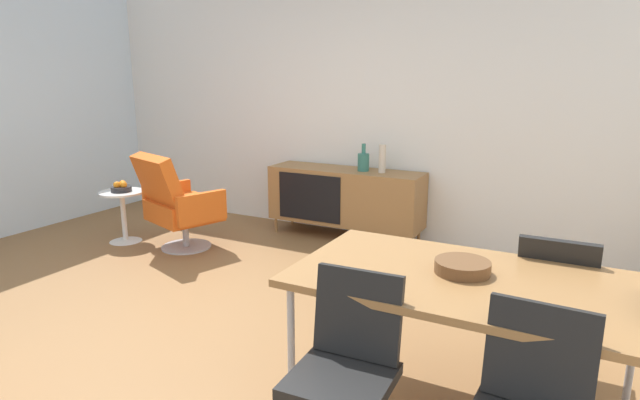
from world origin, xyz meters
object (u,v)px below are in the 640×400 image
lounge_chair_red (177,202)px  dining_chair_back_right (554,302)px  vase_cobalt (382,159)px  dining_chair_front_left (347,369)px  wooden_bowl_on_table (462,267)px  sideboard (345,196)px  side_table_round (123,211)px  dining_table (467,286)px  vase_sculptural_dark (363,161)px  fruit_bowl (121,187)px

lounge_chair_red → dining_chair_back_right: bearing=-13.0°
vase_cobalt → dining_chair_front_left: size_ratio=0.32×
wooden_bowl_on_table → sideboard: bearing=125.9°
sideboard → dining_chair_front_left: bearing=-64.7°
vase_cobalt → side_table_round: size_ratio=0.53×
dining_table → lounge_chair_red: bearing=156.1°
sideboard → vase_cobalt: vase_cobalt is taller
wooden_bowl_on_table → side_table_round: wooden_bowl_on_table is taller
vase_sculptural_dark → side_table_round: (-2.12, -1.16, -0.49)m
dining_table → side_table_round: dining_table is taller
dining_table → dining_chair_front_left: (-0.35, -0.56, -0.23)m
lounge_chair_red → side_table_round: bearing=-173.7°
sideboard → wooden_bowl_on_table: 2.96m
dining_chair_front_left → fruit_bowl: bearing=151.3°
vase_sculptural_dark → wooden_bowl_on_table: 2.83m
lounge_chair_red → wooden_bowl_on_table: bearing=-23.4°
vase_cobalt → wooden_bowl_on_table: 2.73m
vase_cobalt → wooden_bowl_on_table: bearing=-60.8°
dining_table → side_table_round: bearing=161.0°
dining_chair_front_left → sideboard: bearing=115.3°
wooden_bowl_on_table → dining_chair_front_left: size_ratio=0.30×
dining_chair_back_right → lounge_chair_red: 3.46m
fruit_bowl → vase_cobalt: bearing=26.7°
vase_sculptural_dark → fruit_bowl: (-2.11, -1.16, -0.26)m
lounge_chair_red → fruit_bowl: bearing=-173.6°
fruit_bowl → sideboard: bearing=31.2°
vase_sculptural_dark → wooden_bowl_on_table: (1.53, -2.38, -0.05)m
lounge_chair_red → fruit_bowl: (-0.66, -0.07, 0.09)m
side_table_round → dining_table: bearing=-19.0°
side_table_round → dining_chair_front_left: bearing=-28.7°
wooden_bowl_on_table → fruit_bowl: 3.85m
dining_chair_back_right → dining_table: bearing=-122.1°
vase_sculptural_dark → fruit_bowl: size_ratio=1.36×
sideboard → dining_chair_back_right: (2.11, -1.87, 0.03)m
fruit_bowl → vase_sculptural_dark: bearing=28.8°
vase_sculptural_dark → dining_chair_front_left: 3.24m
lounge_chair_red → dining_table: bearing=-23.9°
wooden_bowl_on_table → fruit_bowl: bearing=161.5°
vase_cobalt → dining_chair_front_left: bearing=-71.2°
vase_sculptural_dark → sideboard: bearing=-179.5°
vase_sculptural_dark → lounge_chair_red: (-1.46, -1.09, -0.35)m
vase_cobalt → vase_sculptural_dark: vase_cobalt is taller
vase_cobalt → dining_chair_back_right: vase_cobalt is taller
sideboard → vase_cobalt: size_ratio=5.77×
dining_table → wooden_bowl_on_table: size_ratio=6.15×
vase_cobalt → lounge_chair_red: vase_cobalt is taller
vase_cobalt → side_table_round: 2.65m
vase_sculptural_dark → dining_chair_front_left: (1.21, -2.99, -0.35)m
dining_table → dining_chair_front_left: 0.70m
vase_sculptural_dark → wooden_bowl_on_table: vase_sculptural_dark is taller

